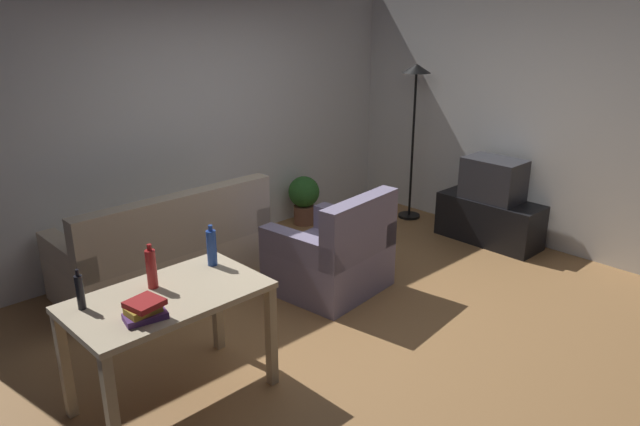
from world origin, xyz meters
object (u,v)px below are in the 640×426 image
(torchiere_lamp, at_px, (415,100))
(bottle_dark, at_px, (80,292))
(couch, at_px, (166,253))
(potted_plant, at_px, (304,197))
(desk, at_px, (169,310))
(tv, at_px, (494,179))
(bottle_red, at_px, (151,268))
(book_stack, at_px, (144,310))
(armchair, at_px, (334,257))
(bottle_blue, at_px, (212,247))
(tv_stand, at_px, (489,220))

(torchiere_lamp, xyz_separation_m, bottle_dark, (-4.34, -0.97, -0.54))
(couch, height_order, torchiere_lamp, torchiere_lamp)
(potted_plant, bearing_deg, bottle_dark, -152.75)
(desk, bearing_deg, potted_plant, 32.65)
(tv, relative_size, bottle_dark, 2.39)
(bottle_red, distance_m, book_stack, 0.41)
(couch, bearing_deg, armchair, 131.83)
(armchair, bearing_deg, tv, 163.82)
(bottle_dark, bearing_deg, bottle_blue, -0.31)
(armchair, bearing_deg, potted_plant, -130.17)
(bottle_blue, bearing_deg, bottle_dark, 179.69)
(tv_stand, xyz_separation_m, armchair, (-2.03, 0.34, 0.08))
(couch, height_order, bottle_blue, bottle_blue)
(tv, xyz_separation_m, armchair, (-2.03, 0.34, -0.38))
(bottle_blue, xyz_separation_m, book_stack, (-0.70, -0.36, -0.07))
(torchiere_lamp, bearing_deg, couch, 172.67)
(potted_plant, bearing_deg, tv_stand, -58.92)
(potted_plant, bearing_deg, torchiere_lamp, -33.24)
(tv, bearing_deg, torchiere_lamp, 0.19)
(torchiere_lamp, bearing_deg, potted_plant, 146.76)
(desk, xyz_separation_m, bottle_blue, (0.45, 0.17, 0.24))
(torchiere_lamp, bearing_deg, tv, -89.81)
(couch, distance_m, torchiere_lamp, 3.26)
(desk, bearing_deg, couch, 60.67)
(couch, height_order, bottle_dark, bottle_dark)
(tv, distance_m, bottle_dark, 4.34)
(tv_stand, distance_m, armchair, 2.06)
(potted_plant, distance_m, armchair, 1.73)
(couch, distance_m, book_stack, 2.11)
(bottle_red, height_order, book_stack, bottle_red)
(tv_stand, bearing_deg, armchair, 80.59)
(torchiere_lamp, xyz_separation_m, desk, (-3.88, -1.15, -0.76))
(bottle_blue, distance_m, book_stack, 0.79)
(couch, height_order, armchair, same)
(armchair, height_order, bottle_red, bottle_red)
(bottle_blue, bearing_deg, desk, -159.09)
(armchair, xyz_separation_m, bottle_red, (-1.87, -0.27, 0.57))
(torchiere_lamp, relative_size, bottle_red, 6.18)
(couch, distance_m, potted_plant, 1.99)
(tv_stand, height_order, torchiere_lamp, torchiere_lamp)
(desk, xyz_separation_m, book_stack, (-0.25, -0.19, 0.17))
(armchair, distance_m, bottle_red, 1.97)
(tv_stand, xyz_separation_m, tv, (0.00, 0.00, 0.46))
(tv, relative_size, bottle_blue, 2.08)
(armchair, relative_size, book_stack, 3.88)
(armchair, height_order, book_stack, armchair)
(bottle_dark, bearing_deg, potted_plant, 27.25)
(tv, distance_m, torchiere_lamp, 1.29)
(bottle_dark, height_order, bottle_red, bottle_red)
(armchair, bearing_deg, couch, -54.96)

